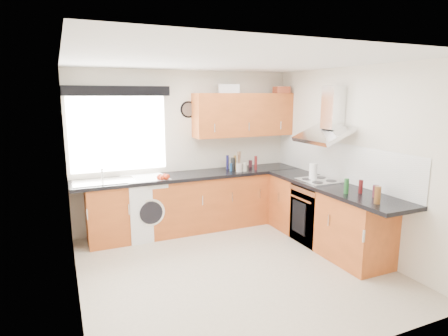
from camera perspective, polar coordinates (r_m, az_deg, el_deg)
name	(u,v)px	position (r m, az deg, el deg)	size (l,w,h in m)	color
ground_plane	(233,268)	(4.84, 1.43, -14.96)	(3.60, 3.60, 0.00)	beige
ceiling	(234,61)	(4.36, 1.59, 16.03)	(3.60, 3.60, 0.02)	white
wall_back	(186,150)	(6.08, -5.80, 2.78)	(3.60, 0.02, 2.50)	silver
wall_front	(336,213)	(2.96, 16.73, -6.58)	(3.60, 0.02, 2.50)	silver
wall_left	(70,184)	(4.02, -22.37, -2.32)	(0.02, 3.60, 2.50)	silver
wall_right	(352,159)	(5.44, 18.89, 1.25)	(0.02, 3.60, 2.50)	silver
window	(119,134)	(5.80, -15.76, 5.00)	(1.40, 0.02, 1.10)	white
window_blind	(117,91)	(5.68, -15.96, 11.24)	(1.50, 0.18, 0.14)	black
splashback	(336,161)	(5.67, 16.72, 1.03)	(0.01, 3.00, 0.54)	white
base_cab_back	(187,204)	(5.96, -5.68, -5.47)	(3.00, 0.58, 0.86)	#A2491C
base_cab_corner	(274,193)	(6.61, 7.66, -3.86)	(0.60, 0.60, 0.86)	#A2491C
base_cab_right	(325,216)	(5.56, 15.09, -7.05)	(0.58, 2.10, 0.86)	#A2491C
worktop_back	(193,175)	(5.87, -4.81, -1.13)	(3.60, 0.62, 0.05)	black
worktop_right	(333,187)	(5.32, 16.26, -2.83)	(0.62, 2.42, 0.05)	black
sink	(104,179)	(5.58, -17.84, -1.61)	(0.84, 0.46, 0.10)	silver
oven	(317,213)	(5.66, 14.05, -6.71)	(0.56, 0.58, 0.85)	black
hob_plate	(319,180)	(5.54, 14.29, -1.85)	(0.52, 0.52, 0.01)	silver
extractor_hood	(328,121)	(5.48, 15.55, 6.99)	(0.52, 0.78, 0.66)	silver
upper_cabinets	(244,115)	(6.23, 3.02, 8.10)	(1.70, 0.35, 0.70)	#A2491C
washing_machine	(146,207)	(5.80, -11.75, -5.83)	(0.62, 0.60, 0.92)	white
wall_clock	(189,110)	(6.02, -5.40, 8.87)	(0.26, 0.26, 0.04)	black
casserole	(228,89)	(6.14, 0.66, 11.98)	(0.33, 0.24, 0.14)	white
storage_box	(281,90)	(6.46, 8.75, 11.69)	(0.24, 0.20, 0.11)	#9D3F23
utensil_pot	(239,168)	(5.99, 2.31, 0.06)	(0.10, 0.10, 0.14)	#A3958B
kitchen_roll	(313,172)	(5.53, 13.42, -0.58)	(0.11, 0.11, 0.25)	white
tomato_cluster	(163,177)	(5.52, -9.24, -1.35)	(0.17, 0.17, 0.08)	#B9290D
jar_0	(250,164)	(6.40, 4.04, 0.66)	(0.06, 0.06, 0.12)	#3B1519
jar_1	(244,167)	(6.04, 3.13, 0.17)	(0.07, 0.07, 0.14)	#AFA995
jar_2	(256,163)	(6.14, 4.85, 0.76)	(0.05, 0.05, 0.23)	#541112
jar_3	(228,163)	(6.25, 0.57, 0.76)	(0.06, 0.06, 0.19)	#A7A28F
jar_4	(231,167)	(6.04, 1.05, 0.12)	(0.04, 0.04, 0.13)	navy
jar_5	(233,164)	(6.10, 1.36, 0.61)	(0.07, 0.07, 0.21)	black
jar_6	(235,163)	(6.15, 1.67, 0.84)	(0.04, 0.04, 0.24)	brown
jar_7	(227,162)	(6.17, 0.52, 0.87)	(0.04, 0.04, 0.24)	#17164B
bottle_0	(378,195)	(4.58, 22.36, -3.82)	(0.07, 0.07, 0.20)	brown
bottle_1	(361,187)	(4.99, 20.11, -2.67)	(0.05, 0.05, 0.17)	#541113
bottle_2	(346,186)	(4.91, 18.15, -2.64)	(0.06, 0.06, 0.19)	#1F5927
bottle_3	(376,191)	(4.86, 22.11, -3.31)	(0.07, 0.07, 0.15)	#501C24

